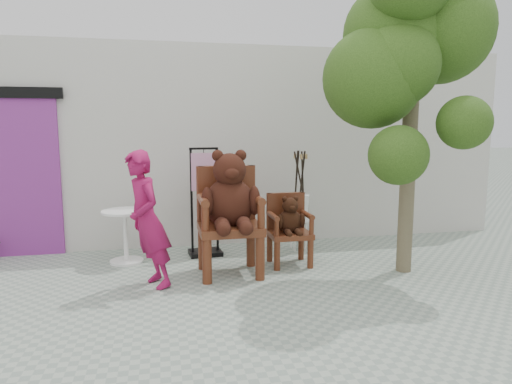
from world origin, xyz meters
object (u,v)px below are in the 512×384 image
(stool_bucket, at_px, (299,206))
(tree, at_px, (412,41))
(chair_small, at_px, (289,223))
(display_stand, at_px, (205,214))
(cafe_table, at_px, (125,230))
(chair_big, at_px, (229,204))
(person, at_px, (148,220))

(stool_bucket, distance_m, tree, 2.68)
(chair_small, distance_m, stool_bucket, 0.76)
(display_stand, bearing_deg, cafe_table, -177.34)
(cafe_table, height_order, display_stand, display_stand)
(cafe_table, height_order, tree, tree)
(chair_big, height_order, tree, tree)
(person, bearing_deg, tree, 63.37)
(chair_small, relative_size, cafe_table, 1.31)
(cafe_table, bearing_deg, tree, -19.58)
(display_stand, xyz_separation_m, stool_bucket, (1.38, 0.01, 0.06))
(chair_big, bearing_deg, person, -162.53)
(chair_small, relative_size, tree, 0.25)
(display_stand, bearing_deg, stool_bucket, -4.30)
(chair_small, xyz_separation_m, cafe_table, (-2.10, 0.52, -0.11))
(display_stand, height_order, stool_bucket, display_stand)
(chair_big, bearing_deg, chair_small, 16.18)
(chair_small, xyz_separation_m, tree, (1.25, -0.68, 2.22))
(cafe_table, height_order, stool_bucket, stool_bucket)
(cafe_table, distance_m, display_stand, 1.09)
(stool_bucket, bearing_deg, chair_big, -142.02)
(chair_big, bearing_deg, cafe_table, 149.56)
(chair_small, bearing_deg, cafe_table, 166.22)
(cafe_table, bearing_deg, chair_big, -30.44)
(stool_bucket, relative_size, tree, 0.39)
(display_stand, xyz_separation_m, tree, (2.29, -1.33, 2.19))
(tree, bearing_deg, person, 177.41)
(cafe_table, relative_size, display_stand, 0.47)
(tree, bearing_deg, stool_bucket, 124.08)
(person, xyz_separation_m, stool_bucket, (2.12, 1.21, -0.13))
(person, relative_size, tree, 0.41)
(chair_big, xyz_separation_m, chair_small, (0.82, 0.24, -0.32))
(cafe_table, distance_m, tree, 4.26)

